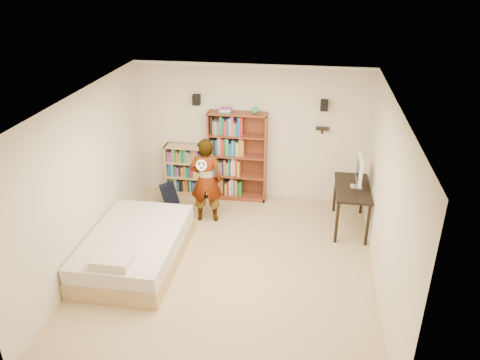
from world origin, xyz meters
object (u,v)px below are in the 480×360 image
object	(u,v)px
low_bookshelf	(187,170)
computer_desk	(350,207)
tall_bookshelf	(238,157)
person	(206,180)
daybed	(135,244)

from	to	relation	value
low_bookshelf	computer_desk	size ratio (longest dim) A/B	0.89
tall_bookshelf	person	bearing A→B (deg)	-114.14
computer_desk	daybed	distance (m)	3.81
daybed	computer_desk	bearing A→B (deg)	25.09
daybed	person	size ratio (longest dim) A/B	1.35
computer_desk	daybed	size ratio (longest dim) A/B	0.55
daybed	person	bearing A→B (deg)	60.35
low_bookshelf	daybed	bearing A→B (deg)	-95.55
computer_desk	daybed	world-z (taller)	computer_desk
tall_bookshelf	low_bookshelf	distance (m)	1.10
tall_bookshelf	person	xyz separation A→B (m)	(-0.43, -0.95, -0.09)
tall_bookshelf	daybed	size ratio (longest dim) A/B	0.83
daybed	low_bookshelf	bearing A→B (deg)	84.45
tall_bookshelf	low_bookshelf	bearing A→B (deg)	179.70
tall_bookshelf	low_bookshelf	world-z (taller)	tall_bookshelf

